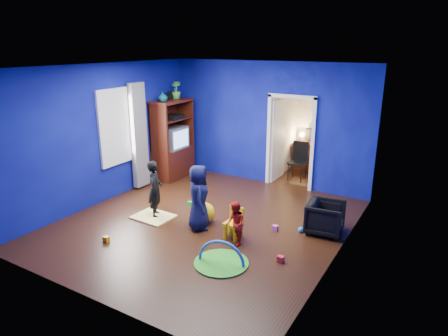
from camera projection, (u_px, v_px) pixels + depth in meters
The scene contains 34 objects.
floor at pixel (204, 223), 7.61m from camera, with size 5.00×5.50×0.01m, color black.
ceiling at pixel (202, 67), 6.74m from camera, with size 5.00×5.50×0.01m, color white.
wall_back at pixel (267, 124), 9.43m from camera, with size 5.00×0.02×2.90m, color #090B69.
wall_front at pixel (80, 198), 4.92m from camera, with size 5.00×0.02×2.90m, color #090B69.
wall_left at pixel (104, 134), 8.40m from camera, with size 0.02×5.50×2.90m, color #090B69.
wall_right at pixel (343, 171), 5.96m from camera, with size 0.02×5.50×2.90m, color #090B69.
alcove at pixel (304, 128), 9.92m from camera, with size 1.00×1.75×2.50m, color silver, non-canonical shape.
armchair at pixel (325, 218), 7.14m from camera, with size 0.63×0.64×0.59m, color black.
child_black at pixel (155, 189), 7.76m from camera, with size 0.41×0.27×1.13m, color black.
child_navy at pixel (199, 197), 7.22m from camera, with size 0.60×0.39×1.22m, color #0E1736.
toddler_red at pixel (235, 224), 6.68m from camera, with size 0.37×0.29×0.77m, color red.
vase at pixel (163, 96), 9.41m from camera, with size 0.22×0.22×0.23m, color #0C5662.
potted_plant at pixel (176, 90), 9.81m from camera, with size 0.24×0.24×0.43m, color green.
tv_armoire at pixel (172, 139), 9.98m from camera, with size 0.58×1.14×1.96m, color #40190A.
crt_tv at pixel (174, 138), 9.95m from camera, with size 0.46×0.70×0.54m, color silver.
yellow_blanket at pixel (153, 217), 7.85m from camera, with size 0.75×0.60×0.03m, color #F2E07A.
hopper_ball at pixel (204, 213), 7.58m from camera, with size 0.40×0.40×0.40m, color yellow.
kid_chair at pixel (233, 225), 6.96m from camera, with size 0.28×0.28×0.50m, color yellow.
play_mat at pixel (221, 263), 6.21m from camera, with size 0.85×0.85×0.02m, color #379521.
toy_arch at pixel (221, 262), 6.21m from camera, with size 0.77×0.77×0.05m, color #3F8CD8.
window_left at pixel (117, 127), 8.65m from camera, with size 0.03×0.95×1.55m, color white.
curtain at pixel (139, 136), 9.13m from camera, with size 0.14×0.42×2.40m, color slate.
doorway at pixel (290, 144), 9.26m from camera, with size 1.16×0.10×2.10m, color white.
study_desk at pixel (310, 156), 10.70m from camera, with size 0.88×0.44×0.75m, color #3D140A.
desk_monitor at pixel (313, 135), 10.63m from camera, with size 0.40×0.05×0.32m, color black.
desk_lamp at pixel (302, 135), 10.72m from camera, with size 0.14×0.14×0.14m, color #FFD88C.
folding_chair at pixel (298, 162), 9.89m from camera, with size 0.40×0.40×0.92m, color black.
book_shelf at pixel (316, 94), 10.30m from camera, with size 0.88×0.24×0.04m, color white.
toy_0 at pixel (281, 259), 6.25m from camera, with size 0.10×0.08×0.10m, color red.
toy_1 at pixel (301, 229), 7.22m from camera, with size 0.11×0.11×0.11m, color blue.
toy_2 at pixel (106, 239), 6.88m from camera, with size 0.10×0.08×0.10m, color orange.
toy_3 at pixel (240, 222), 7.51m from camera, with size 0.11×0.11×0.11m, color #32B15D.
toy_4 at pixel (275, 228), 7.29m from camera, with size 0.10×0.08×0.10m, color #BB46A2.
toy_5 at pixel (190, 204), 8.39m from camera, with size 0.10×0.08×0.10m, color green.
Camera 1 is at (3.87, -5.79, 3.28)m, focal length 32.00 mm.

